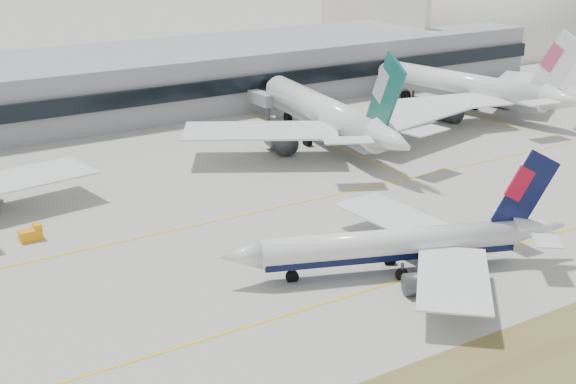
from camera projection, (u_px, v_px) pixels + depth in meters
ground at (343, 278)px, 115.53m from camera, size 3000.00×3000.00×0.00m
taxiing_airliner at (403, 244)px, 116.50m from camera, size 50.66×42.90×17.68m
widebody_cathay at (327, 115)px, 179.50m from camera, size 70.91×70.07×25.56m
widebody_china_air at (470, 88)px, 208.24m from camera, size 67.80×67.15×24.53m
terminal at (78, 87)px, 204.50m from camera, size 280.00×43.10×15.00m
hangar at (463, 52)px, 301.18m from camera, size 91.00×60.00×60.00m
gse_b at (31, 234)px, 128.63m from camera, size 3.55×2.00×2.60m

